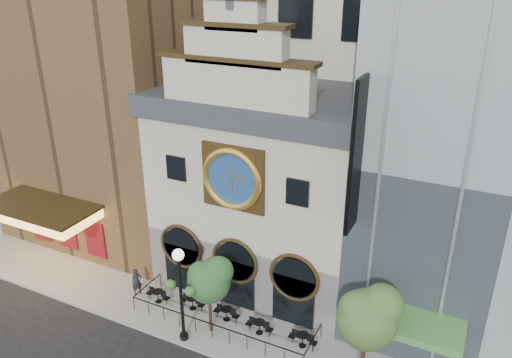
{
  "coord_description": "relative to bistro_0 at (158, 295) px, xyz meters",
  "views": [
    {
      "loc": [
        11.59,
        -16.99,
        18.88
      ],
      "look_at": [
        0.3,
        6.0,
        7.74
      ],
      "focal_mm": 35.0,
      "sensor_mm": 36.0,
      "label": 1
    }
  ],
  "objects": [
    {
      "name": "pedestrian",
      "position": [
        -1.6,
        0.08,
        0.41
      ],
      "size": [
        0.7,
        0.76,
        1.75
      ],
      "primitive_type": "imported",
      "rotation": [
        0.0,
        0.0,
        1.01
      ],
      "color": "black",
      "rests_on": "sidewalk"
    },
    {
      "name": "bistro_3",
      "position": [
        6.64,
        0.18,
        0.0
      ],
      "size": [
        1.58,
        0.68,
        0.9
      ],
      "color": "black",
      "rests_on": "sidewalk"
    },
    {
      "name": "bistro_2",
      "position": [
        4.47,
        0.37,
        0.0
      ],
      "size": [
        1.58,
        0.68,
        0.9
      ],
      "color": "black",
      "rests_on": "sidewalk"
    },
    {
      "name": "bistro_4",
      "position": [
        9.14,
        0.28,
        0.0
      ],
      "size": [
        1.58,
        0.68,
        0.9
      ],
      "color": "black",
      "rests_on": "sidewalk"
    },
    {
      "name": "cafe_railing",
      "position": [
        4.49,
        0.05,
        -0.01
      ],
      "size": [
        10.6,
        2.6,
        0.9
      ],
      "primitive_type": null,
      "color": "black",
      "rests_on": "sidewalk"
    },
    {
      "name": "tree_left",
      "position": [
        4.18,
        -0.76,
        2.95
      ],
      "size": [
        2.42,
        2.33,
        4.66
      ],
      "color": "#382619",
      "rests_on": "sidewalk"
    },
    {
      "name": "clock_building",
      "position": [
        4.49,
        5.38,
        6.07
      ],
      "size": [
        12.6,
        8.78,
        18.65
      ],
      "color": "#605E5B",
      "rests_on": "ground"
    },
    {
      "name": "ground",
      "position": [
        4.49,
        -2.45,
        -0.61
      ],
      "size": [
        120.0,
        120.0,
        0.0
      ],
      "primitive_type": "plane",
      "color": "black",
      "rests_on": "ground"
    },
    {
      "name": "tree_right",
      "position": [
        12.64,
        -0.88,
        3.66
      ],
      "size": [
        2.92,
        2.81,
        5.63
      ],
      "color": "#382619",
      "rests_on": "sidewalk"
    },
    {
      "name": "bistro_1",
      "position": [
        2.2,
        0.36,
        0.0
      ],
      "size": [
        1.58,
        0.68,
        0.9
      ],
      "color": "black",
      "rests_on": "sidewalk"
    },
    {
      "name": "sidewalk",
      "position": [
        4.49,
        0.05,
        -0.54
      ],
      "size": [
        44.0,
        5.0,
        0.15
      ],
      "primitive_type": "cube",
      "color": "gray",
      "rests_on": "ground"
    },
    {
      "name": "lamppost",
      "position": [
        3.17,
        -2.0,
        3.0
      ],
      "size": [
        1.79,
        0.62,
        5.61
      ],
      "rotation": [
        0.0,
        0.0,
        -0.04
      ],
      "color": "black",
      "rests_on": "sidewalk"
    },
    {
      "name": "bistro_0",
      "position": [
        0.0,
        0.0,
        0.0
      ],
      "size": [
        1.58,
        0.68,
        0.9
      ],
      "color": "black",
      "rests_on": "sidewalk"
    },
    {
      "name": "theater_building",
      "position": [
        -8.51,
        7.51,
        11.99
      ],
      "size": [
        14.0,
        15.6,
        25.0
      ],
      "color": "brown",
      "rests_on": "ground"
    }
  ]
}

